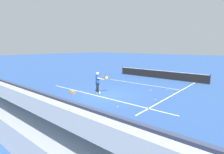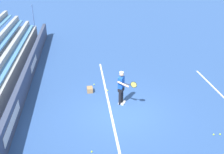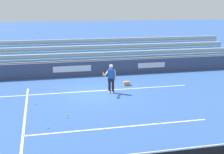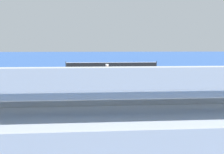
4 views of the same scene
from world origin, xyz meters
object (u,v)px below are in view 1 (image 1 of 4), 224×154
(tennis_ball_far_left, at_px, (150,91))
(tennis_ball_on_baseline, at_px, (167,89))
(tennis_player, at_px, (98,82))
(tennis_ball_midcourt, at_px, (155,100))
(ball_box_cardboard, at_px, (73,92))
(tennis_ball_by_box, at_px, (147,111))
(tennis_ball_toward_net, at_px, (70,91))
(tennis_ball_far_right, at_px, (152,90))
(tennis_ball_stray_back, at_px, (118,107))
(tennis_net, at_px, (159,74))
(tennis_ball_near_player, at_px, (82,91))

(tennis_ball_far_left, height_order, tennis_ball_on_baseline, same)
(tennis_player, relative_size, tennis_ball_on_baseline, 25.98)
(tennis_ball_far_left, bearing_deg, tennis_ball_midcourt, -54.22)
(ball_box_cardboard, distance_m, tennis_ball_far_left, 6.53)
(tennis_ball_by_box, distance_m, tennis_ball_toward_net, 7.27)
(tennis_ball_far_right, bearing_deg, tennis_ball_by_box, -65.91)
(tennis_ball_midcourt, relative_size, tennis_ball_stray_back, 1.00)
(tennis_player, bearing_deg, tennis_net, 85.07)
(tennis_ball_far_left, bearing_deg, tennis_ball_by_box, -64.46)
(tennis_ball_stray_back, distance_m, tennis_ball_toward_net, 5.53)
(tennis_net, bearing_deg, tennis_ball_near_player, -102.16)
(tennis_ball_far_left, height_order, tennis_ball_stray_back, same)
(tennis_ball_far_right, bearing_deg, tennis_net, 109.44)
(tennis_ball_midcourt, relative_size, tennis_ball_toward_net, 1.00)
(tennis_player, bearing_deg, tennis_ball_far_left, 48.96)
(tennis_player, distance_m, tennis_ball_near_player, 1.70)
(tennis_ball_toward_net, bearing_deg, tennis_ball_far_right, 43.50)
(tennis_ball_by_box, height_order, tennis_net, tennis_net)
(tennis_ball_far_right, bearing_deg, tennis_ball_on_baseline, 49.18)
(ball_box_cardboard, bearing_deg, tennis_ball_near_player, 88.38)
(ball_box_cardboard, bearing_deg, tennis_player, 46.96)
(tennis_ball_toward_net, distance_m, tennis_net, 11.32)
(tennis_ball_stray_back, bearing_deg, tennis_ball_far_left, 94.45)
(tennis_player, xyz_separation_m, tennis_ball_near_player, (-1.37, -0.54, -0.86))
(tennis_ball_stray_back, bearing_deg, tennis_player, 153.52)
(tennis_ball_midcourt, distance_m, tennis_net, 9.20)
(tennis_ball_stray_back, xyz_separation_m, tennis_ball_on_baseline, (0.57, 6.43, 0.00))
(tennis_net, bearing_deg, tennis_ball_on_baseline, -58.00)
(tennis_ball_near_player, height_order, tennis_ball_stray_back, same)
(tennis_player, bearing_deg, tennis_ball_on_baseline, 50.57)
(tennis_ball_stray_back, height_order, tennis_net, tennis_net)
(ball_box_cardboard, relative_size, tennis_ball_midcourt, 6.06)
(tennis_player, distance_m, tennis_net, 9.73)
(ball_box_cardboard, xyz_separation_m, tennis_ball_far_right, (4.36, 5.15, -0.10))
(tennis_ball_on_baseline, bearing_deg, tennis_ball_by_box, -78.63)
(tennis_ball_near_player, relative_size, tennis_net, 0.01)
(tennis_ball_midcourt, xyz_separation_m, tennis_ball_stray_back, (-1.14, -2.92, 0.00))
(tennis_ball_far_right, bearing_deg, ball_box_cardboard, -130.22)
(tennis_net, bearing_deg, tennis_ball_midcourt, -66.61)
(tennis_ball_far_left, bearing_deg, tennis_net, 108.53)
(tennis_ball_toward_net, bearing_deg, tennis_player, 29.21)
(tennis_ball_by_box, bearing_deg, tennis_ball_far_right, 114.09)
(tennis_ball_midcourt, relative_size, tennis_ball_far_left, 1.00)
(tennis_ball_toward_net, bearing_deg, tennis_ball_near_player, 39.90)
(tennis_ball_far_right, bearing_deg, tennis_ball_near_player, -135.87)
(tennis_ball_by_box, distance_m, tennis_ball_on_baseline, 5.99)
(tennis_ball_by_box, bearing_deg, tennis_net, 111.53)
(tennis_ball_midcourt, xyz_separation_m, tennis_net, (-3.65, 8.43, 0.46))
(tennis_net, bearing_deg, tennis_ball_by_box, -68.47)
(tennis_ball_by_box, relative_size, tennis_ball_stray_back, 1.00)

